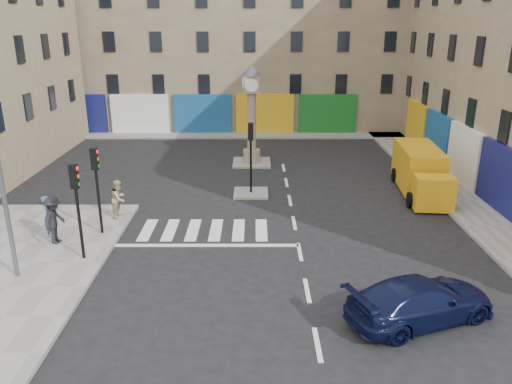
{
  "coord_description": "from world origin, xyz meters",
  "views": [
    {
      "loc": [
        -1.76,
        -16.96,
        8.69
      ],
      "look_at": [
        -1.74,
        2.53,
        2.0
      ],
      "focal_mm": 35.0,
      "sensor_mm": 36.0,
      "label": 1
    }
  ],
  "objects_px": {
    "traffic_light_island": "(251,147)",
    "pedestrian_tan": "(119,198)",
    "yellow_van": "(420,171)",
    "pedestrian_blue": "(49,216)",
    "navy_sedan": "(421,300)",
    "traffic_light_left_far": "(96,177)",
    "clock_pillar": "(252,109)",
    "pedestrian_dark": "(54,220)",
    "traffic_light_left_near": "(77,197)"
  },
  "relations": [
    {
      "from": "pedestrian_blue",
      "to": "pedestrian_dark",
      "type": "relative_size",
      "value": 0.89
    },
    {
      "from": "traffic_light_left_far",
      "to": "pedestrian_blue",
      "type": "relative_size",
      "value": 2.08
    },
    {
      "from": "traffic_light_left_near",
      "to": "navy_sedan",
      "type": "relative_size",
      "value": 0.78
    },
    {
      "from": "traffic_light_left_near",
      "to": "pedestrian_dark",
      "type": "relative_size",
      "value": 1.86
    },
    {
      "from": "traffic_light_left_far",
      "to": "clock_pillar",
      "type": "distance_m",
      "value": 13.05
    },
    {
      "from": "pedestrian_tan",
      "to": "pedestrian_dark",
      "type": "xyz_separation_m",
      "value": [
        -1.83,
        -2.87,
        0.12
      ]
    },
    {
      "from": "traffic_light_left_near",
      "to": "traffic_light_island",
      "type": "distance_m",
      "value": 10.03
    },
    {
      "from": "clock_pillar",
      "to": "pedestrian_blue",
      "type": "bearing_deg",
      "value": -125.4
    },
    {
      "from": "navy_sedan",
      "to": "pedestrian_blue",
      "type": "xyz_separation_m",
      "value": [
        -13.59,
        6.03,
        0.35
      ]
    },
    {
      "from": "traffic_light_left_far",
      "to": "clock_pillar",
      "type": "height_order",
      "value": "clock_pillar"
    },
    {
      "from": "traffic_light_island",
      "to": "yellow_van",
      "type": "bearing_deg",
      "value": 2.28
    },
    {
      "from": "traffic_light_island",
      "to": "pedestrian_tan",
      "type": "height_order",
      "value": "traffic_light_island"
    },
    {
      "from": "traffic_light_left_near",
      "to": "clock_pillar",
      "type": "bearing_deg",
      "value": 65.45
    },
    {
      "from": "traffic_light_left_far",
      "to": "yellow_van",
      "type": "bearing_deg",
      "value": 20.63
    },
    {
      "from": "pedestrian_tan",
      "to": "pedestrian_dark",
      "type": "bearing_deg",
      "value": 159.72
    },
    {
      "from": "clock_pillar",
      "to": "pedestrian_dark",
      "type": "xyz_separation_m",
      "value": [
        -7.83,
        -12.41,
        -2.4
      ]
    },
    {
      "from": "traffic_light_left_far",
      "to": "pedestrian_tan",
      "type": "xyz_separation_m",
      "value": [
        0.3,
        1.86,
        -1.6
      ]
    },
    {
      "from": "traffic_light_island",
      "to": "clock_pillar",
      "type": "xyz_separation_m",
      "value": [
        0.0,
        6.0,
        0.96
      ]
    },
    {
      "from": "clock_pillar",
      "to": "yellow_van",
      "type": "distance_m",
      "value": 10.88
    },
    {
      "from": "traffic_light_left_near",
      "to": "traffic_light_left_far",
      "type": "relative_size",
      "value": 1.0
    },
    {
      "from": "pedestrian_blue",
      "to": "clock_pillar",
      "type": "bearing_deg",
      "value": -43.84
    },
    {
      "from": "clock_pillar",
      "to": "pedestrian_tan",
      "type": "relative_size",
      "value": 3.49
    },
    {
      "from": "traffic_light_left_far",
      "to": "yellow_van",
      "type": "distance_m",
      "value": 16.41
    },
    {
      "from": "navy_sedan",
      "to": "pedestrian_tan",
      "type": "xyz_separation_m",
      "value": [
        -11.25,
        8.23,
        0.34
      ]
    },
    {
      "from": "clock_pillar",
      "to": "pedestrian_dark",
      "type": "height_order",
      "value": "clock_pillar"
    },
    {
      "from": "pedestrian_dark",
      "to": "yellow_van",
      "type": "bearing_deg",
      "value": -61.53
    },
    {
      "from": "pedestrian_blue",
      "to": "pedestrian_tan",
      "type": "xyz_separation_m",
      "value": [
        2.34,
        2.2,
        -0.01
      ]
    },
    {
      "from": "yellow_van",
      "to": "pedestrian_blue",
      "type": "distance_m",
      "value": 18.37
    },
    {
      "from": "traffic_light_left_near",
      "to": "yellow_van",
      "type": "xyz_separation_m",
      "value": [
        15.29,
        8.16,
        -1.47
      ]
    },
    {
      "from": "traffic_light_left_far",
      "to": "navy_sedan",
      "type": "distance_m",
      "value": 13.33
    },
    {
      "from": "traffic_light_left_near",
      "to": "navy_sedan",
      "type": "bearing_deg",
      "value": -18.98
    },
    {
      "from": "navy_sedan",
      "to": "traffic_light_left_far",
      "type": "bearing_deg",
      "value": 39.75
    },
    {
      "from": "traffic_light_left_far",
      "to": "pedestrian_blue",
      "type": "bearing_deg",
      "value": -170.57
    },
    {
      "from": "traffic_light_left_near",
      "to": "pedestrian_dark",
      "type": "height_order",
      "value": "traffic_light_left_near"
    },
    {
      "from": "pedestrian_blue",
      "to": "traffic_light_island",
      "type": "bearing_deg",
      "value": -63.9
    },
    {
      "from": "traffic_light_left_far",
      "to": "traffic_light_left_near",
      "type": "bearing_deg",
      "value": -90.0
    },
    {
      "from": "traffic_light_island",
      "to": "pedestrian_tan",
      "type": "xyz_separation_m",
      "value": [
        -6.0,
        -3.54,
        -1.57
      ]
    },
    {
      "from": "clock_pillar",
      "to": "yellow_van",
      "type": "bearing_deg",
      "value": -32.07
    },
    {
      "from": "clock_pillar",
      "to": "yellow_van",
      "type": "xyz_separation_m",
      "value": [
        8.99,
        -5.64,
        -2.4
      ]
    },
    {
      "from": "traffic_light_left_far",
      "to": "traffic_light_island",
      "type": "height_order",
      "value": "traffic_light_left_far"
    },
    {
      "from": "traffic_light_left_far",
      "to": "pedestrian_dark",
      "type": "xyz_separation_m",
      "value": [
        -1.53,
        -1.01,
        -1.47
      ]
    },
    {
      "from": "yellow_van",
      "to": "pedestrian_tan",
      "type": "height_order",
      "value": "yellow_van"
    },
    {
      "from": "pedestrian_blue",
      "to": "pedestrian_tan",
      "type": "bearing_deg",
      "value": -55.22
    },
    {
      "from": "traffic_light_left_near",
      "to": "navy_sedan",
      "type": "distance_m",
      "value": 12.37
    },
    {
      "from": "traffic_light_left_far",
      "to": "pedestrian_blue",
      "type": "distance_m",
      "value": 2.6
    },
    {
      "from": "pedestrian_dark",
      "to": "pedestrian_blue",
      "type": "bearing_deg",
      "value": 43.49
    },
    {
      "from": "clock_pillar",
      "to": "pedestrian_tan",
      "type": "xyz_separation_m",
      "value": [
        -6.0,
        -9.54,
        -2.52
      ]
    },
    {
      "from": "traffic_light_left_near",
      "to": "yellow_van",
      "type": "relative_size",
      "value": 0.57
    },
    {
      "from": "traffic_light_island",
      "to": "pedestrian_blue",
      "type": "distance_m",
      "value": 10.24
    },
    {
      "from": "pedestrian_tan",
      "to": "yellow_van",
      "type": "bearing_deg",
      "value": -63.18
    }
  ]
}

